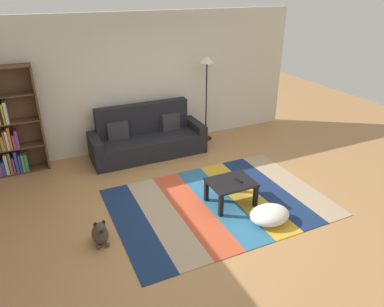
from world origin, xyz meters
name	(u,v)px	position (x,y,z in m)	size (l,w,h in m)	color
ground_plane	(198,201)	(0.00, 0.00, 0.00)	(14.00, 14.00, 0.00)	#B27F4C
back_wall	(144,82)	(0.00, 2.55, 1.35)	(6.80, 0.10, 2.70)	silver
rug	(219,202)	(0.28, -0.19, 0.00)	(3.32, 2.33, 0.01)	navy
couch	(147,138)	(-0.16, 2.02, 0.34)	(2.26, 0.80, 1.00)	black
bookshelf	(8,128)	(-2.59, 2.31, 0.87)	(0.90, 0.28, 1.94)	brown
coffee_table	(231,185)	(0.43, -0.28, 0.33)	(0.70, 0.55, 0.39)	black
pouf	(270,215)	(0.69, -0.95, 0.13)	(0.61, 0.47, 0.24)	white
dog	(100,233)	(-1.63, -0.36, 0.16)	(0.22, 0.35, 0.40)	#473D33
standing_lamp	(207,71)	(1.26, 2.21, 1.53)	(0.32, 0.32, 1.83)	black
tv_remote	(238,180)	(0.54, -0.31, 0.41)	(0.04, 0.15, 0.02)	black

